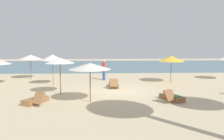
# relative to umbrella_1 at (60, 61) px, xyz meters

# --- Properties ---
(ground_plane) EXTENTS (60.00, 60.00, 0.00)m
(ground_plane) POSITION_rel_umbrella_1_xyz_m (3.65, 0.90, -2.09)
(ground_plane) COLOR beige
(ocean_water) EXTENTS (48.00, 16.00, 0.06)m
(ocean_water) POSITION_rel_umbrella_1_xyz_m (3.65, 17.90, -2.06)
(ocean_water) COLOR slate
(ocean_water) RESTS_ON ground_plane
(umbrella_1) EXTENTS (1.80, 1.80, 2.26)m
(umbrella_1) POSITION_rel_umbrella_1_xyz_m (0.00, 0.00, 0.00)
(umbrella_1) COLOR brown
(umbrella_1) RESTS_ON ground_plane
(umbrella_3) EXTENTS (1.74, 1.74, 2.28)m
(umbrella_3) POSITION_rel_umbrella_1_xyz_m (-1.09, 3.27, -0.02)
(umbrella_3) COLOR brown
(umbrella_3) RESTS_ON ground_plane
(umbrella_4) EXTENTS (2.09, 2.09, 2.12)m
(umbrella_4) POSITION_rel_umbrella_1_xyz_m (8.04, 3.99, -0.18)
(umbrella_4) COLOR brown
(umbrella_4) RESTS_ON ground_plane
(umbrella_5) EXTENTS (2.24, 2.24, 2.11)m
(umbrella_5) POSITION_rel_umbrella_1_xyz_m (1.92, -2.07, -0.15)
(umbrella_5) COLOR brown
(umbrella_5) RESTS_ON ground_plane
(umbrella_6) EXTENTS (2.05, 2.05, 2.11)m
(umbrella_6) POSITION_rel_umbrella_1_xyz_m (-3.61, 6.39, -0.18)
(umbrella_6) COLOR brown
(umbrella_6) RESTS_ON ground_plane
(lounger_0) EXTENTS (0.65, 1.71, 0.69)m
(lounger_0) POSITION_rel_umbrella_1_xyz_m (3.40, 2.20, -1.91)
(lounger_0) COLOR brown
(lounger_0) RESTS_ON ground_plane
(lounger_1) EXTENTS (1.26, 1.76, 0.71)m
(lounger_1) POSITION_rel_umbrella_1_xyz_m (6.39, -1.90, -1.91)
(lounger_1) COLOR brown
(lounger_1) RESTS_ON ground_plane
(lounger_2) EXTENTS (1.29, 1.75, 0.72)m
(lounger_2) POSITION_rel_umbrella_1_xyz_m (-0.93, -2.24, -1.92)
(lounger_2) COLOR olive
(lounger_2) RESTS_ON ground_plane
(person_0) EXTENTS (0.34, 0.34, 1.72)m
(person_0) POSITION_rel_umbrella_1_xyz_m (2.73, 5.46, -1.20)
(person_0) COLOR #2D4C8C
(person_0) RESTS_ON ground_plane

